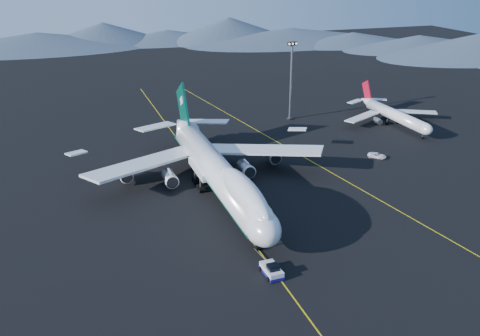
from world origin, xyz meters
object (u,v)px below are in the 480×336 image
object	(u,v)px
boeing_747	(217,171)
second_jet	(393,114)
service_van	(377,155)
pushback_tug	(272,271)
floodlight_mast	(291,81)

from	to	relation	value
boeing_747	second_jet	size ratio (longest dim) A/B	1.86
second_jet	service_van	world-z (taller)	second_jet
pushback_tug	boeing_747	bearing A→B (deg)	86.69
service_van	floodlight_mast	size ratio (longest dim) A/B	0.19
floodlight_mast	boeing_747	bearing A→B (deg)	-128.76
second_jet	pushback_tug	bearing A→B (deg)	-128.25
boeing_747	second_jet	world-z (taller)	boeing_747
boeing_747	second_jet	distance (m)	77.13
service_van	boeing_747	bearing A→B (deg)	145.33
boeing_747	service_van	distance (m)	48.72
pushback_tug	floodlight_mast	world-z (taller)	floodlight_mast
second_jet	service_van	distance (m)	33.27
boeing_747	second_jet	bearing A→B (deg)	25.88
pushback_tug	service_van	world-z (taller)	pushback_tug
second_jet	service_van	size ratio (longest dim) A/B	7.93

